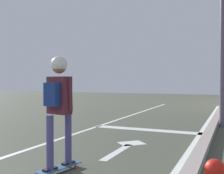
{
  "coord_description": "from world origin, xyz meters",
  "views": [
    {
      "loc": [
        3.85,
        -0.96,
        1.43
      ],
      "look_at": [
        0.97,
        5.56,
        1.28
      ],
      "focal_mm": 44.28,
      "sensor_mm": 36.0,
      "label": 1
    }
  ],
  "objects": [
    {
      "name": "lane_arrow_head",
      "position": [
        1.71,
        5.02,
        0.0
      ],
      "size": [
        0.71,
        0.71,
        0.01
      ],
      "primitive_type": "cube",
      "rotation": [
        0.0,
        0.0,
        0.79
      ],
      "color": "silver",
      "rests_on": "ground"
    },
    {
      "name": "skateboard",
      "position": [
        1.34,
        2.67,
        0.07
      ],
      "size": [
        0.37,
        0.84,
        0.08
      ],
      "color": "#2F5588",
      "rests_on": "ground"
    },
    {
      "name": "curb_strip",
      "position": [
        3.27,
        6.0,
        0.07
      ],
      "size": [
        0.24,
        24.0,
        0.14
      ],
      "primitive_type": "cube",
      "color": "#A2938C",
      "rests_on": "ground"
    },
    {
      "name": "skater",
      "position": [
        1.34,
        2.66,
        1.2
      ],
      "size": [
        0.47,
        0.64,
        1.75
      ],
      "color": "#434178",
      "rests_on": "skateboard"
    },
    {
      "name": "lane_line_curbside",
      "position": [
        3.02,
        6.0,
        0.0
      ],
      "size": [
        0.12,
        20.0,
        0.01
      ],
      "primitive_type": "cube",
      "color": "silver",
      "rests_on": "ground"
    },
    {
      "name": "lane_line_center",
      "position": [
        -0.09,
        6.0,
        0.0
      ],
      "size": [
        0.12,
        20.0,
        0.01
      ],
      "primitive_type": "cube",
      "color": "silver",
      "rests_on": "ground"
    },
    {
      "name": "stop_bar",
      "position": [
        1.54,
        6.86,
        0.0
      ],
      "size": [
        3.26,
        0.4,
        0.01
      ],
      "primitive_type": "cube",
      "color": "silver",
      "rests_on": "ground"
    },
    {
      "name": "lane_arrow_stem",
      "position": [
        1.71,
        4.17,
        0.0
      ],
      "size": [
        0.16,
        1.4,
        0.01
      ],
      "primitive_type": "cube",
      "color": "silver",
      "rests_on": "ground"
    }
  ]
}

